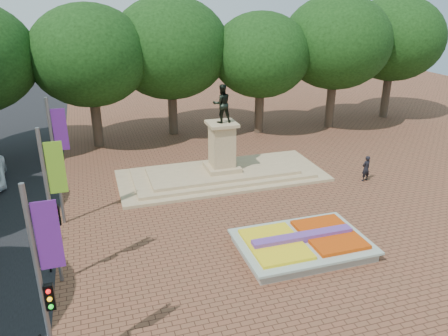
# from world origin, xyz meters

# --- Properties ---
(ground) EXTENTS (90.00, 90.00, 0.00)m
(ground) POSITION_xyz_m (0.00, 0.00, 0.00)
(ground) COLOR brown
(ground) RESTS_ON ground
(flower_bed) EXTENTS (6.30, 4.30, 0.91)m
(flower_bed) POSITION_xyz_m (1.03, -2.00, 0.38)
(flower_bed) COLOR gray
(flower_bed) RESTS_ON ground
(monument) EXTENTS (14.00, 6.00, 6.40)m
(monument) POSITION_xyz_m (0.00, 8.00, 0.88)
(monument) COLOR tan
(monument) RESTS_ON ground
(tree_row_back) EXTENTS (44.80, 8.80, 10.43)m
(tree_row_back) POSITION_xyz_m (2.33, 18.00, 6.67)
(tree_row_back) COLOR #3B2D20
(tree_row_back) RESTS_ON ground
(banner_poles) EXTENTS (0.88, 11.17, 7.00)m
(banner_poles) POSITION_xyz_m (-10.08, -1.31, 3.88)
(banner_poles) COLOR slate
(banner_poles) RESTS_ON ground
(bollard_row) EXTENTS (0.12, 13.12, 0.98)m
(bollard_row) POSITION_xyz_m (-10.70, -1.50, 0.53)
(bollard_row) COLOR black
(bollard_row) RESTS_ON ground
(pedestrian) EXTENTS (0.71, 0.52, 1.78)m
(pedestrian) POSITION_xyz_m (9.00, 4.50, 0.89)
(pedestrian) COLOR black
(pedestrian) RESTS_ON ground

